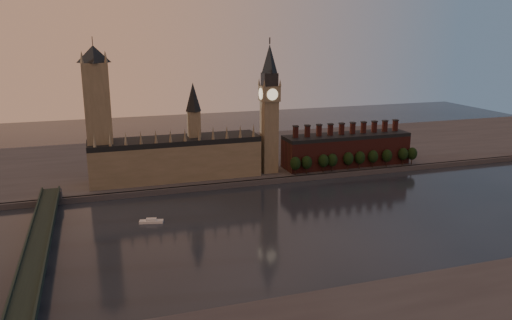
{
  "coord_description": "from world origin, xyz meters",
  "views": [
    {
      "loc": [
        -121.57,
        -261.15,
        114.61
      ],
      "look_at": [
        -18.97,
        55.0,
        29.47
      ],
      "focal_mm": 35.0,
      "sensor_mm": 36.0,
      "label": 1
    }
  ],
  "objects_px": {
    "big_ben": "(269,108)",
    "river_boat": "(151,221)",
    "victoria_tower": "(98,112)",
    "westminster_bridge": "(38,249)"
  },
  "relations": [
    {
      "from": "big_ben",
      "to": "river_boat",
      "type": "relative_size",
      "value": 7.08
    },
    {
      "from": "victoria_tower",
      "to": "big_ben",
      "type": "distance_m",
      "value": 130.12
    },
    {
      "from": "victoria_tower",
      "to": "river_boat",
      "type": "bearing_deg",
      "value": -71.95
    },
    {
      "from": "big_ben",
      "to": "river_boat",
      "type": "bearing_deg",
      "value": -144.12
    },
    {
      "from": "victoria_tower",
      "to": "river_boat",
      "type": "xyz_separation_m",
      "value": [
        26.11,
        -80.15,
        -57.97
      ]
    },
    {
      "from": "big_ben",
      "to": "victoria_tower",
      "type": "bearing_deg",
      "value": 177.8
    },
    {
      "from": "westminster_bridge",
      "to": "big_ben",
      "type": "bearing_deg",
      "value": 34.33
    },
    {
      "from": "victoria_tower",
      "to": "westminster_bridge",
      "type": "xyz_separation_m",
      "value": [
        -35.0,
        -117.7,
        -51.65
      ]
    },
    {
      "from": "big_ben",
      "to": "river_boat",
      "type": "distance_m",
      "value": 139.8
    },
    {
      "from": "victoria_tower",
      "to": "river_boat",
      "type": "height_order",
      "value": "victoria_tower"
    }
  ]
}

